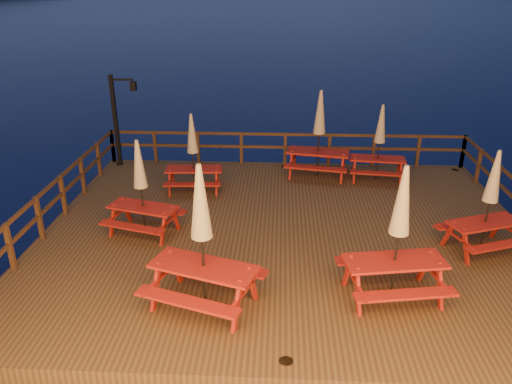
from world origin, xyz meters
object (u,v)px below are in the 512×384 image
lamp_post (119,112)px  picnic_table_1 (399,232)px  picnic_table_2 (193,152)px  picnic_table_0 (379,142)px

lamp_post → picnic_table_1: size_ratio=1.09×
lamp_post → picnic_table_1: lamp_post is taller
lamp_post → picnic_table_2: bearing=-37.6°
picnic_table_2 → lamp_post: bearing=139.1°
picnic_table_0 → picnic_table_1: picnic_table_1 is taller
picnic_table_0 → picnic_table_1: (-0.77, -6.28, 0.20)m
picnic_table_0 → picnic_table_1: size_ratio=0.86×
picnic_table_0 → picnic_table_2: 5.63m
picnic_table_1 → picnic_table_2: (-4.75, 5.13, -0.23)m
lamp_post → picnic_table_2: size_ratio=1.30×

